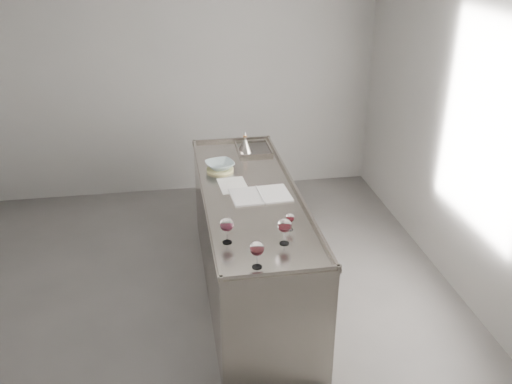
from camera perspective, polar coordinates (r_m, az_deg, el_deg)
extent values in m
cube|color=#53504E|center=(4.74, -6.06, -12.45)|extent=(4.50, 5.00, 0.02)
cube|color=gray|center=(6.44, -8.21, 11.76)|extent=(4.50, 0.02, 2.80)
cube|color=gray|center=(4.69, 21.87, 5.01)|extent=(0.02, 5.00, 2.80)
cube|color=gray|center=(4.77, -0.54, -5.25)|extent=(0.75, 2.40, 0.92)
cube|color=gray|center=(4.55, -0.57, -0.15)|extent=(0.77, 2.42, 0.02)
cube|color=gray|center=(3.51, 2.47, -8.06)|extent=(0.77, 0.02, 0.03)
cube|color=gray|center=(5.62, -2.45, 5.25)|extent=(0.77, 0.02, 0.03)
cube|color=gray|center=(4.50, -5.17, -0.19)|extent=(0.02, 2.42, 0.03)
cube|color=gray|center=(4.60, 3.93, 0.46)|extent=(0.02, 2.42, 0.03)
cube|color=#595654|center=(5.40, -0.24, 4.19)|extent=(0.30, 0.38, 0.01)
cylinder|color=white|center=(3.85, -2.89, -5.02)|extent=(0.07, 0.07, 0.00)
cylinder|color=white|center=(3.83, -2.91, -4.42)|extent=(0.01, 0.01, 0.09)
ellipsoid|color=white|center=(3.79, -2.94, -3.28)|extent=(0.09, 0.09, 0.10)
cylinder|color=#350713|center=(3.80, -2.93, -3.56)|extent=(0.07, 0.07, 0.02)
cylinder|color=white|center=(3.59, 0.10, -7.47)|extent=(0.06, 0.06, 0.00)
cylinder|color=white|center=(3.56, 0.10, -6.85)|extent=(0.01, 0.01, 0.09)
ellipsoid|color=white|center=(3.52, 0.10, -5.67)|extent=(0.09, 0.09, 0.10)
cylinder|color=#3A080C|center=(3.53, 0.10, -5.96)|extent=(0.07, 0.07, 0.02)
cylinder|color=white|center=(3.84, 2.84, -5.13)|extent=(0.07, 0.07, 0.00)
cylinder|color=white|center=(3.82, 2.86, -4.52)|extent=(0.01, 0.01, 0.09)
ellipsoid|color=white|center=(3.77, 2.89, -3.37)|extent=(0.09, 0.09, 0.10)
cylinder|color=#38070D|center=(3.78, 2.88, -3.65)|extent=(0.07, 0.07, 0.02)
cylinder|color=white|center=(4.01, 3.40, -3.74)|extent=(0.05, 0.05, 0.00)
cylinder|color=white|center=(3.99, 3.41, -3.34)|extent=(0.01, 0.01, 0.06)
ellipsoid|color=white|center=(3.96, 3.43, -2.60)|extent=(0.06, 0.06, 0.06)
cylinder|color=#37070B|center=(3.97, 3.43, -2.78)|extent=(0.04, 0.04, 0.01)
cube|color=white|center=(4.46, -1.03, -0.46)|extent=(0.24, 0.33, 0.01)
cube|color=white|center=(4.51, 1.91, -0.17)|extent=(0.24, 0.33, 0.01)
cylinder|color=white|center=(4.48, 0.45, -0.24)|extent=(0.03, 0.32, 0.01)
cube|color=silver|center=(4.66, -2.32, 0.69)|extent=(0.24, 0.33, 0.00)
cylinder|color=beige|center=(4.95, -3.62, 2.28)|extent=(0.30, 0.30, 0.02)
imported|color=#98AEB1|center=(4.94, -3.63, 2.70)|extent=(0.29, 0.29, 0.06)
cone|color=#A29991|center=(5.33, -1.10, 4.63)|extent=(0.14, 0.14, 0.12)
cylinder|color=#A29991|center=(5.30, -1.11, 5.39)|extent=(0.03, 0.03, 0.03)
cylinder|color=#B36631|center=(5.30, -1.11, 5.62)|extent=(0.03, 0.03, 0.02)
cone|color=#A29991|center=(5.29, -1.11, 5.91)|extent=(0.02, 0.02, 0.04)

